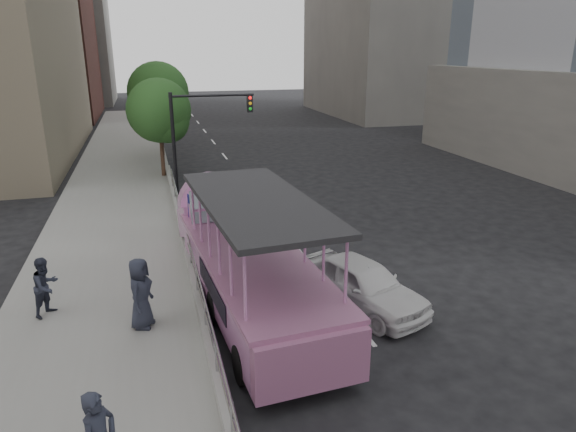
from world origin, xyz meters
name	(u,v)px	position (x,y,z in m)	size (l,w,h in m)	color
ground	(302,297)	(0.00, 0.00, 0.00)	(160.00, 160.00, 0.00)	black
sidewalk	(117,212)	(-5.75, 10.00, 0.15)	(5.50, 80.00, 0.30)	gray
kerb_wall	(192,268)	(-3.12, 2.00, 0.48)	(0.24, 30.00, 0.36)	gray
guardrail	(190,249)	(-3.12, 2.00, 1.14)	(0.07, 22.00, 0.71)	#A8A9AD
duck_boat	(244,257)	(-1.68, 0.50, 1.30)	(3.37, 10.75, 3.51)	black
car	(362,284)	(1.50, -1.02, 0.73)	(1.73, 4.30, 1.46)	silver
pedestrian_mid	(46,286)	(-7.12, 0.36, 1.12)	(0.80, 0.62, 1.65)	#262A38
pedestrian_far	(140,293)	(-4.65, -1.00, 1.25)	(0.93, 0.60, 1.90)	#262A38
parking_sign	(193,223)	(-2.92, 3.00, 1.66)	(0.21, 0.56, 2.62)	black
traffic_signal	(197,127)	(-1.70, 12.50, 3.50)	(4.20, 0.32, 5.20)	black
street_tree_near	(161,113)	(-3.30, 15.93, 3.82)	(3.52, 3.52, 5.72)	#3B251A
street_tree_far	(160,95)	(-3.10, 21.93, 4.31)	(3.97, 3.97, 6.45)	#3B251A
midrise_stone_b	(44,26)	(-16.00, 64.00, 10.00)	(16.00, 14.00, 20.00)	gray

